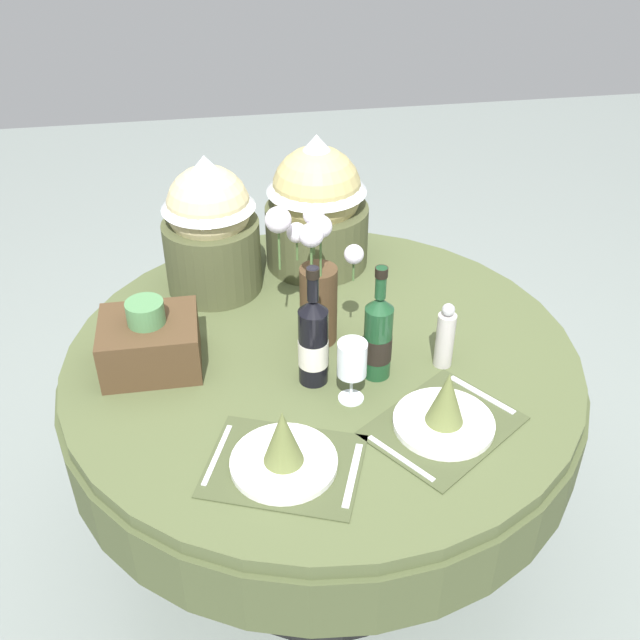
% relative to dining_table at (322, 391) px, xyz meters
% --- Properties ---
extents(ground, '(8.00, 8.00, 0.00)m').
position_rel_dining_table_xyz_m(ground, '(0.00, 0.00, -0.63)').
color(ground, gray).
extents(dining_table, '(1.40, 1.40, 0.77)m').
position_rel_dining_table_xyz_m(dining_table, '(0.00, 0.00, 0.00)').
color(dining_table, '#4C5633').
rests_on(dining_table, ground).
extents(place_setting_left, '(0.41, 0.36, 0.16)m').
position_rel_dining_table_xyz_m(place_setting_left, '(-0.15, -0.40, 0.19)').
color(place_setting_left, '#41492B').
rests_on(place_setting_left, dining_table).
extents(place_setting_right, '(0.43, 0.41, 0.16)m').
position_rel_dining_table_xyz_m(place_setting_right, '(0.24, -0.33, 0.19)').
color(place_setting_right, '#41492B').
rests_on(place_setting_right, dining_table).
extents(flower_vase, '(0.23, 0.21, 0.40)m').
position_rel_dining_table_xyz_m(flower_vase, '(-0.01, 0.06, 0.34)').
color(flower_vase, '#47331E').
rests_on(flower_vase, dining_table).
extents(wine_bottle_left, '(0.08, 0.08, 0.33)m').
position_rel_dining_table_xyz_m(wine_bottle_left, '(-0.04, -0.11, 0.26)').
color(wine_bottle_left, black).
rests_on(wine_bottle_left, dining_table).
extents(wine_bottle_centre, '(0.07, 0.07, 0.32)m').
position_rel_dining_table_xyz_m(wine_bottle_centre, '(0.12, -0.11, 0.26)').
color(wine_bottle_centre, '#194223').
rests_on(wine_bottle_centre, dining_table).
extents(wine_glass_right, '(0.07, 0.07, 0.17)m').
position_rel_dining_table_xyz_m(wine_glass_right, '(0.04, -0.20, 0.26)').
color(wine_glass_right, silver).
rests_on(wine_glass_right, dining_table).
extents(pepper_mill, '(0.05, 0.05, 0.19)m').
position_rel_dining_table_xyz_m(pepper_mill, '(0.30, -0.10, 0.23)').
color(pepper_mill, '#B7B2AD').
rests_on(pepper_mill, dining_table).
extents(gift_tub_back_left, '(0.28, 0.28, 0.42)m').
position_rel_dining_table_xyz_m(gift_tub_back_left, '(-0.27, 0.37, 0.36)').
color(gift_tub_back_left, '#474C2D').
rests_on(gift_tub_back_left, dining_table).
extents(gift_tub_back_centre, '(0.32, 0.32, 0.42)m').
position_rel_dining_table_xyz_m(gift_tub_back_centre, '(0.06, 0.47, 0.36)').
color(gift_tub_back_centre, '#474C2D').
rests_on(gift_tub_back_centre, dining_table).
extents(woven_basket_side_left, '(0.25, 0.21, 0.20)m').
position_rel_dining_table_xyz_m(woven_basket_side_left, '(-0.45, 0.02, 0.22)').
color(woven_basket_side_left, '#47331E').
rests_on(woven_basket_side_left, dining_table).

